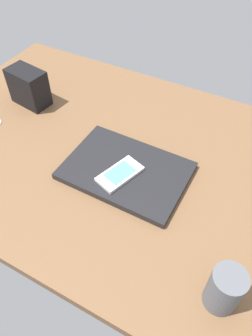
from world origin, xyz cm
name	(u,v)px	position (x,y,z in cm)	size (l,w,h in cm)	color
desk_surface	(112,154)	(0.00, 0.00, 1.50)	(120.00, 80.00, 3.00)	brown
laptop_closed	(126,171)	(-7.54, 5.50, 3.92)	(31.87, 22.10, 1.85)	black
cell_phone_on_laptop	(120,174)	(-7.25, 8.29, 5.34)	(9.57, 13.28, 1.06)	silver
desk_organizer	(29,87)	(34.58, -7.21, 8.87)	(12.17, 7.18, 11.73)	black
pen_cup	(225,289)	(-39.52, 26.14, 8.34)	(6.55, 6.55, 10.68)	#595B60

